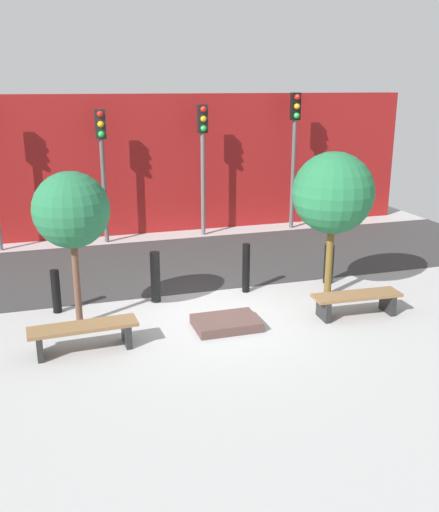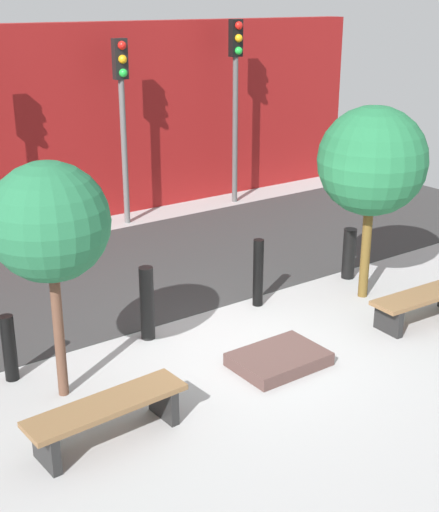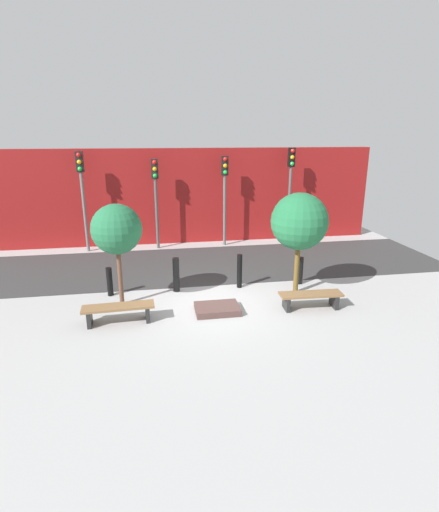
% 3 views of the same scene
% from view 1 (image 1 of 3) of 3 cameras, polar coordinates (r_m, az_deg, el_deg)
% --- Properties ---
extents(ground_plane, '(18.00, 18.00, 0.00)m').
position_cam_1_polar(ground_plane, '(11.08, -0.30, -5.91)').
color(ground_plane, '#A0A0A0').
extents(road_strip, '(18.00, 4.41, 0.01)m').
position_cam_1_polar(road_strip, '(14.27, -4.39, -0.67)').
color(road_strip, '#323232').
rests_on(road_strip, ground).
extents(building_facade, '(16.20, 0.50, 4.02)m').
position_cam_1_polar(building_facade, '(17.09, -7.12, 9.06)').
color(building_facade, maroon).
rests_on(building_facade, ground).
extents(bench_left, '(1.81, 0.56, 0.46)m').
position_cam_1_polar(bench_left, '(9.81, -13.45, -7.41)').
color(bench_left, black).
rests_on(bench_left, ground).
extents(bench_right, '(1.74, 0.55, 0.44)m').
position_cam_1_polar(bench_right, '(11.25, 13.54, -4.29)').
color(bench_right, black).
rests_on(bench_right, ground).
extents(planter_bed, '(1.17, 0.84, 0.17)m').
position_cam_1_polar(planter_bed, '(10.51, 0.68, -6.71)').
color(planter_bed, '#513934').
rests_on(planter_bed, ground).
extents(tree_behind_left_bench, '(1.36, 1.36, 2.84)m').
position_cam_1_polar(tree_behind_left_bench, '(10.36, -14.60, 4.41)').
color(tree_behind_left_bench, brown).
rests_on(tree_behind_left_bench, ground).
extents(tree_behind_right_bench, '(1.65, 1.65, 3.01)m').
position_cam_1_polar(tree_behind_right_bench, '(11.73, 11.29, 6.16)').
color(tree_behind_right_bench, brown).
rests_on(tree_behind_right_bench, ground).
extents(bollard_far_left, '(0.17, 0.17, 0.86)m').
position_cam_1_polar(bollard_far_left, '(11.50, -16.03, -3.42)').
color(bollard_far_left, black).
rests_on(bollard_far_left, ground).
extents(bollard_left, '(0.20, 0.20, 1.06)m').
position_cam_1_polar(bollard_left, '(11.64, -6.43, -2.11)').
color(bollard_left, black).
rests_on(bollard_left, ground).
extents(bollard_center, '(0.16, 0.16, 1.06)m').
position_cam_1_polar(bollard_center, '(12.12, 2.68, -1.21)').
color(bollard_center, black).
rests_on(bollard_center, ground).
extents(bollard_right, '(0.22, 0.22, 0.87)m').
position_cam_1_polar(bollard_right, '(12.92, 10.86, -0.82)').
color(bollard_right, black).
rests_on(bollard_right, ground).
extents(traffic_light_mid_west, '(0.28, 0.27, 3.65)m').
position_cam_1_polar(traffic_light_mid_west, '(15.95, -11.67, 10.15)').
color(traffic_light_mid_west, '#4C4C4C').
rests_on(traffic_light_mid_west, ground).
extents(traffic_light_mid_east, '(0.28, 0.27, 3.74)m').
position_cam_1_polar(traffic_light_mid_east, '(16.46, -1.68, 10.88)').
color(traffic_light_mid_east, '#5C5C5C').
rests_on(traffic_light_mid_east, ground).
extents(traffic_light_east, '(0.28, 0.27, 4.04)m').
position_cam_1_polar(traffic_light_east, '(17.41, 7.51, 11.72)').
color(traffic_light_east, '#4F4F4F').
rests_on(traffic_light_east, ground).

